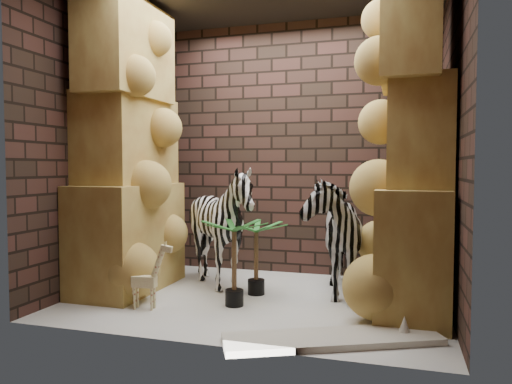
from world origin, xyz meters
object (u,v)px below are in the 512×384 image
(zebra_right, at_px, (331,225))
(surfboard, at_px, (332,339))
(palm_front, at_px, (256,258))
(palm_back, at_px, (234,263))
(giraffe_toy, at_px, (144,274))
(zebra_left, at_px, (222,234))

(zebra_right, relative_size, surfboard, 0.87)
(palm_front, relative_size, palm_back, 0.92)
(zebra_right, height_order, palm_back, zebra_right)
(giraffe_toy, height_order, palm_front, palm_front)
(palm_back, bearing_deg, giraffe_toy, -156.54)
(zebra_right, xyz_separation_m, zebra_left, (-1.12, -0.14, -0.12))
(palm_back, bearing_deg, surfboard, -33.97)
(palm_back, xyz_separation_m, surfboard, (0.99, -0.67, -0.38))
(palm_front, xyz_separation_m, palm_back, (-0.08, -0.44, 0.03))
(palm_front, bearing_deg, palm_back, -99.93)
(giraffe_toy, bearing_deg, zebra_left, 58.54)
(palm_front, bearing_deg, surfboard, -50.54)
(giraffe_toy, bearing_deg, palm_front, 37.09)
(zebra_left, relative_size, giraffe_toy, 2.02)
(zebra_right, distance_m, palm_front, 0.82)
(zebra_right, height_order, giraffe_toy, zebra_right)
(zebra_right, height_order, palm_front, zebra_right)
(surfboard, bearing_deg, giraffe_toy, 143.68)
(zebra_left, xyz_separation_m, palm_front, (0.41, -0.10, -0.21))
(giraffe_toy, height_order, palm_back, palm_back)
(giraffe_toy, relative_size, palm_back, 0.79)
(palm_front, bearing_deg, giraffe_toy, -137.07)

